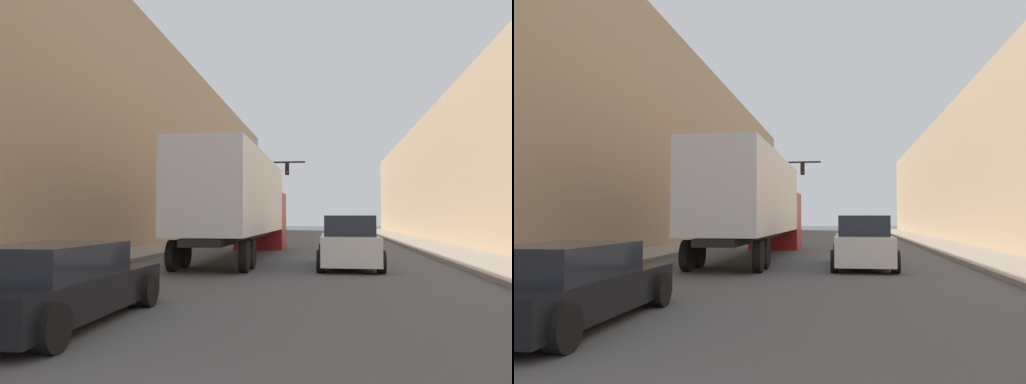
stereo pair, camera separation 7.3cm
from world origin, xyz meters
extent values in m
cube|color=gray|center=(7.26, 30.00, 0.07)|extent=(2.90, 80.00, 0.15)
cube|color=gray|center=(-7.26, 30.00, 0.07)|extent=(2.90, 80.00, 0.15)
cube|color=tan|center=(11.72, 30.00, 4.74)|extent=(6.00, 80.00, 9.48)
cube|color=tan|center=(-11.72, 30.00, 6.63)|extent=(6.00, 80.00, 13.26)
cube|color=silver|center=(-2.18, 18.32, 2.63)|extent=(2.58, 11.87, 3.07)
cube|color=black|center=(-2.18, 18.32, 0.95)|extent=(1.29, 11.87, 0.24)
cube|color=maroon|center=(-2.18, 25.56, 1.51)|extent=(2.58, 2.60, 3.02)
cylinder|color=black|center=(-3.32, 13.59, 0.50)|extent=(0.25, 1.00, 1.00)
cylinder|color=black|center=(-1.04, 13.59, 0.50)|extent=(0.25, 1.00, 1.00)
cylinder|color=black|center=(-3.32, 14.79, 0.50)|extent=(0.25, 1.00, 1.00)
cylinder|color=black|center=(-1.04, 14.79, 0.50)|extent=(0.25, 1.00, 1.00)
cylinder|color=black|center=(-3.32, 25.56, 0.50)|extent=(0.25, 1.00, 1.00)
cylinder|color=black|center=(-1.04, 25.56, 0.50)|extent=(0.25, 1.00, 1.00)
cube|color=black|center=(-2.78, 5.92, 0.47)|extent=(1.78, 4.62, 0.59)
cube|color=#1E232D|center=(-2.78, 5.68, 1.02)|extent=(1.57, 2.54, 0.51)
cylinder|color=black|center=(-3.67, 7.53, 0.32)|extent=(0.25, 0.64, 0.64)
cylinder|color=black|center=(-1.89, 7.53, 0.32)|extent=(0.25, 0.64, 0.64)
cylinder|color=black|center=(-1.89, 4.20, 0.32)|extent=(0.25, 0.64, 0.64)
cube|color=silver|center=(2.20, 15.77, 0.65)|extent=(1.83, 4.75, 0.91)
cube|color=#1E232D|center=(2.20, 15.54, 1.43)|extent=(1.61, 2.61, 0.67)
cylinder|color=black|center=(1.28, 17.45, 0.35)|extent=(0.25, 0.70, 0.70)
cylinder|color=black|center=(3.11, 17.45, 0.35)|extent=(0.25, 0.70, 0.70)
cylinder|color=black|center=(1.28, 14.00, 0.35)|extent=(0.25, 0.70, 0.70)
cylinder|color=black|center=(3.11, 14.00, 0.35)|extent=(0.25, 0.70, 0.70)
cylinder|color=black|center=(-5.66, 35.67, 3.09)|extent=(0.20, 0.20, 6.18)
cube|color=black|center=(-2.93, 35.67, 5.88)|extent=(5.46, 0.12, 0.12)
cube|color=black|center=(-4.30, 35.67, 5.37)|extent=(0.30, 0.24, 0.90)
sphere|color=green|center=(-4.30, 35.53, 5.09)|extent=(0.18, 0.18, 0.18)
cube|color=black|center=(-2.93, 35.67, 5.37)|extent=(0.30, 0.24, 0.90)
sphere|color=gold|center=(-2.93, 35.53, 5.09)|extent=(0.18, 0.18, 0.18)
cube|color=black|center=(-1.57, 35.67, 5.37)|extent=(0.30, 0.24, 0.90)
sphere|color=red|center=(-1.57, 35.53, 5.09)|extent=(0.18, 0.18, 0.18)
camera|label=1|loc=(1.56, -1.64, 1.69)|focal=35.00mm
camera|label=2|loc=(1.63, -1.63, 1.69)|focal=35.00mm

